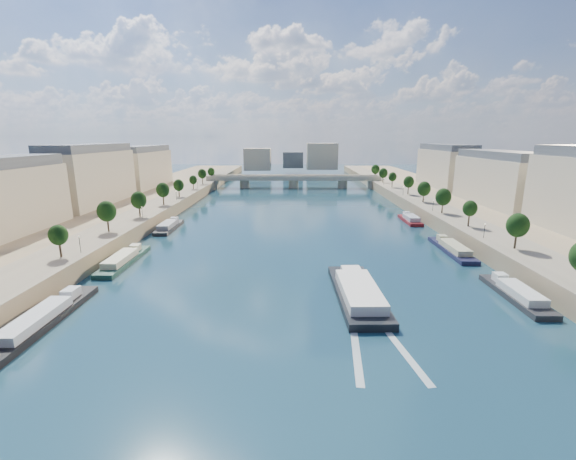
{
  "coord_description": "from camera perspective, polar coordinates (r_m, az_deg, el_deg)",
  "views": [
    {
      "loc": [
        -1.09,
        -19.26,
        32.67
      ],
      "look_at": [
        -2.2,
        94.31,
        5.0
      ],
      "focal_mm": 24.0,
      "sensor_mm": 36.0,
      "label": 1
    }
  ],
  "objects": [
    {
      "name": "quay_left",
      "position": [
        141.99,
        -29.42,
        -0.37
      ],
      "size": [
        44.0,
        520.0,
        5.0
      ],
      "primitive_type": "cube",
      "color": "#9E8460",
      "rests_on": "ground"
    },
    {
      "name": "trees_left",
      "position": [
        134.54,
        -23.1,
        3.1
      ],
      "size": [
        4.8,
        268.8,
        8.26
      ],
      "color": "#382B1E",
      "rests_on": "ground"
    },
    {
      "name": "moored_barges_right",
      "position": [
        91.29,
        31.62,
        -8.85
      ],
      "size": [
        5.0,
        164.18,
        3.6
      ],
      "color": "black",
      "rests_on": "ground"
    },
    {
      "name": "trees_right",
      "position": [
        142.64,
        23.76,
        3.58
      ],
      "size": [
        4.8,
        268.8,
        8.26
      ],
      "color": "#382B1E",
      "rests_on": "ground"
    },
    {
      "name": "pave_left",
      "position": [
        134.58,
        -24.0,
        0.65
      ],
      "size": [
        14.0,
        520.0,
        0.1
      ],
      "primitive_type": "cube",
      "color": "gray",
      "rests_on": "quay_left"
    },
    {
      "name": "lamps_left",
      "position": [
        123.29,
        -24.1,
        0.84
      ],
      "size": [
        0.36,
        200.36,
        4.28
      ],
      "color": "black",
      "rests_on": "ground"
    },
    {
      "name": "pave_right",
      "position": [
        135.49,
        25.94,
        0.53
      ],
      "size": [
        14.0,
        520.0,
        0.1
      ],
      "primitive_type": "cube",
      "color": "gray",
      "rests_on": "quay_right"
    },
    {
      "name": "wake",
      "position": [
        67.88,
        12.61,
        -15.42
      ],
      "size": [
        10.76,
        26.0,
        0.04
      ],
      "color": "silver",
      "rests_on": "ground"
    },
    {
      "name": "skyline",
      "position": [
        339.28,
        1.31,
        10.64
      ],
      "size": [
        79.0,
        42.0,
        22.0
      ],
      "color": "#C3B096",
      "rests_on": "ground"
    },
    {
      "name": "tour_barge",
      "position": [
        81.99,
        10.28,
        -9.12
      ],
      "size": [
        9.39,
        30.33,
        4.09
      ],
      "rotation": [
        0.0,
        0.0,
        0.03
      ],
      "color": "black",
      "rests_on": "ground"
    },
    {
      "name": "ground",
      "position": [
        123.65,
        1.05,
        -1.63
      ],
      "size": [
        700.0,
        700.0,
        0.0
      ],
      "primitive_type": "plane",
      "color": "#0D2E3C",
      "rests_on": "ground"
    },
    {
      "name": "buildings_right",
      "position": [
        157.8,
        33.8,
        5.49
      ],
      "size": [
        16.0,
        226.0,
        23.2
      ],
      "color": "#C3B096",
      "rests_on": "ground"
    },
    {
      "name": "bridge",
      "position": [
        252.74,
        0.81,
        7.42
      ],
      "size": [
        112.0,
        12.0,
        8.15
      ],
      "color": "#C1B79E",
      "rests_on": "ground"
    },
    {
      "name": "lamps_right",
      "position": [
        137.59,
        23.49,
        2.13
      ],
      "size": [
        0.36,
        200.36,
        4.28
      ],
      "color": "black",
      "rests_on": "ground"
    },
    {
      "name": "buildings_left",
      "position": [
        156.63,
        -32.01,
        5.68
      ],
      "size": [
        16.0,
        226.0,
        23.2
      ],
      "color": "#C3B096",
      "rests_on": "ground"
    },
    {
      "name": "moored_barges_left",
      "position": [
        89.33,
        -29.71,
        -9.08
      ],
      "size": [
        5.0,
        158.64,
        3.6
      ],
      "color": "#1A1B3B",
      "rests_on": "ground"
    },
    {
      "name": "quay_right",
      "position": [
        143.09,
        31.26,
        -0.5
      ],
      "size": [
        44.0,
        520.0,
        5.0
      ],
      "primitive_type": "cube",
      "color": "#9E8460",
      "rests_on": "ground"
    }
  ]
}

